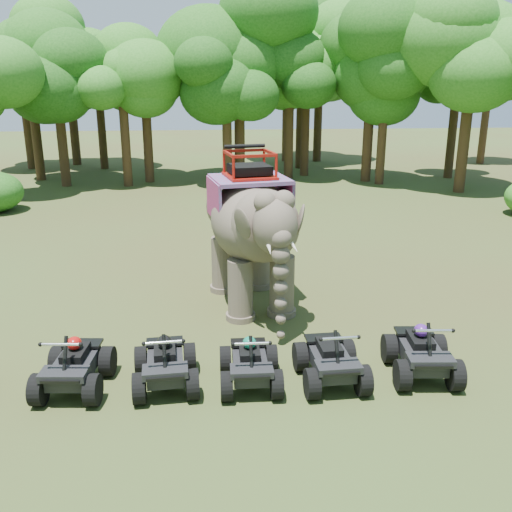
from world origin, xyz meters
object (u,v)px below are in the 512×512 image
at_px(atv_1, 165,357).
at_px(atv_4, 422,346).
at_px(atv_2, 250,357).
at_px(atv_3, 331,353).
at_px(elephant, 251,228).
at_px(atv_0, 73,359).

bearing_deg(atv_1, atv_4, -4.35).
distance_m(atv_2, atv_3, 1.68).
bearing_deg(atv_2, elephant, 86.11).
xyz_separation_m(atv_0, atv_3, (5.24, -0.15, -0.01)).
bearing_deg(atv_3, atv_0, 175.62).
relative_size(elephant, atv_2, 3.05).
distance_m(atv_3, atv_4, 1.97).
bearing_deg(atv_4, elephant, 131.50).
xyz_separation_m(elephant, atv_3, (1.32, -4.50, -1.49)).
height_order(elephant, atv_4, elephant).
distance_m(elephant, atv_1, 5.07).
distance_m(elephant, atv_3, 4.92).
xyz_separation_m(atv_2, atv_4, (3.65, 0.10, 0.05)).
bearing_deg(atv_3, atv_1, 175.32).
bearing_deg(atv_3, atv_2, 176.82).
distance_m(elephant, atv_4, 5.68).
distance_m(atv_0, atv_4, 7.21).
xyz_separation_m(atv_1, atv_3, (3.40, -0.12, 0.01)).
bearing_deg(atv_3, atv_4, 0.56).
distance_m(atv_0, atv_1, 1.83).
xyz_separation_m(elephant, atv_2, (-0.35, -4.48, -1.53)).
height_order(atv_2, atv_3, atv_3).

